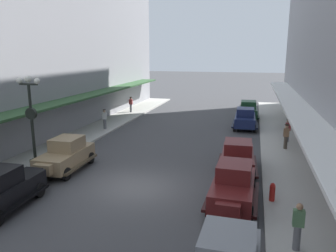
{
  "coord_description": "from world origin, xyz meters",
  "views": [
    {
      "loc": [
        5.32,
        -14.21,
        6.5
      ],
      "look_at": [
        0.0,
        6.0,
        1.8
      ],
      "focal_mm": 34.93,
      "sensor_mm": 36.0,
      "label": 1
    }
  ],
  "objects": [
    {
      "name": "pedestrian_4",
      "position": [
        7.59,
        8.33,
        1.01
      ],
      "size": [
        0.36,
        0.28,
        1.67
      ],
      "color": "#4C4238",
      "rests_on": "sidewalk_right"
    },
    {
      "name": "lamp_post_with_clock",
      "position": [
        -6.4,
        0.87,
        2.99
      ],
      "size": [
        1.42,
        0.44,
        5.16
      ],
      "color": "black",
      "rests_on": "sidewalk_left"
    },
    {
      "name": "parked_car_3",
      "position": [
        4.73,
        14.48,
        0.94
      ],
      "size": [
        2.19,
        4.28,
        1.84
      ],
      "color": "#19234C",
      "rests_on": "ground"
    },
    {
      "name": "parked_car_6",
      "position": [
        4.69,
        -0.73,
        0.94
      ],
      "size": [
        2.24,
        4.29,
        1.84
      ],
      "color": "#591919",
      "rests_on": "ground"
    },
    {
      "name": "ground_plane",
      "position": [
        0.0,
        0.0,
        0.0
      ],
      "size": [
        200.0,
        200.0,
        0.0
      ],
      "primitive_type": "plane",
      "color": "#424244"
    },
    {
      "name": "pedestrian_2",
      "position": [
        -7.57,
        18.82,
        1.01
      ],
      "size": [
        0.36,
        0.28,
        1.67
      ],
      "color": "slate",
      "rests_on": "sidewalk_left"
    },
    {
      "name": "parked_car_0",
      "position": [
        -4.73,
        -3.63,
        0.94
      ],
      "size": [
        2.25,
        4.3,
        1.84
      ],
      "color": "black",
      "rests_on": "ground"
    },
    {
      "name": "fire_hydrant",
      "position": [
        6.35,
        -0.21,
        0.56
      ],
      "size": [
        0.24,
        0.24,
        0.82
      ],
      "color": "#B21E19",
      "rests_on": "sidewalk_right"
    },
    {
      "name": "pedestrian_0",
      "position": [
        7.87,
        10.24,
        1.01
      ],
      "size": [
        0.36,
        0.28,
        1.67
      ],
      "color": "slate",
      "rests_on": "sidewalk_right"
    },
    {
      "name": "pedestrian_1",
      "position": [
        6.95,
        -3.82,
        0.99
      ],
      "size": [
        0.36,
        0.24,
        1.64
      ],
      "color": "slate",
      "rests_on": "sidewalk_right"
    },
    {
      "name": "sidewalk_right",
      "position": [
        7.5,
        0.0,
        0.07
      ],
      "size": [
        3.0,
        60.0,
        0.15
      ],
      "primitive_type": "cube",
      "color": "#B7B5AD",
      "rests_on": "ground"
    },
    {
      "name": "parked_car_1",
      "position": [
        -4.72,
        1.31,
        0.94
      ],
      "size": [
        2.22,
        4.29,
        1.84
      ],
      "color": "#997F5B",
      "rests_on": "ground"
    },
    {
      "name": "pedestrian_3",
      "position": [
        -6.78,
        10.65,
        1.01
      ],
      "size": [
        0.36,
        0.28,
        1.67
      ],
      "color": "slate",
      "rests_on": "sidewalk_left"
    },
    {
      "name": "parked_car_4",
      "position": [
        4.89,
        18.97,
        0.94
      ],
      "size": [
        2.23,
        4.29,
        1.84
      ],
      "color": "#193D23",
      "rests_on": "ground"
    },
    {
      "name": "sidewalk_left",
      "position": [
        -7.5,
        0.0,
        0.07
      ],
      "size": [
        3.0,
        60.0,
        0.15
      ],
      "primitive_type": "cube",
      "color": "#B7B5AD",
      "rests_on": "ground"
    },
    {
      "name": "parked_car_2",
      "position": [
        4.66,
        3.39,
        0.94
      ],
      "size": [
        2.28,
        4.31,
        1.84
      ],
      "color": "#591919",
      "rests_on": "ground"
    }
  ]
}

